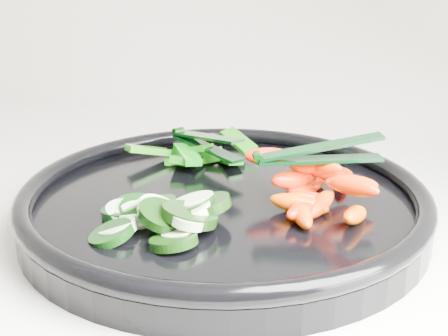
% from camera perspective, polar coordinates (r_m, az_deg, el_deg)
% --- Properties ---
extents(veggie_tray, '(0.43, 0.43, 0.04)m').
position_cam_1_polar(veggie_tray, '(0.57, -0.00, -3.25)').
color(veggie_tray, black).
rests_on(veggie_tray, counter).
extents(cucumber_pile, '(0.13, 0.12, 0.04)m').
position_cam_1_polar(cucumber_pile, '(0.53, -6.28, -4.19)').
color(cucumber_pile, black).
rests_on(cucumber_pile, veggie_tray).
extents(carrot_pile, '(0.14, 0.15, 0.05)m').
position_cam_1_polar(carrot_pile, '(0.56, 8.19, -1.75)').
color(carrot_pile, red).
rests_on(carrot_pile, veggie_tray).
extents(pepper_pile, '(0.13, 0.12, 0.04)m').
position_cam_1_polar(pepper_pile, '(0.67, -2.49, 1.22)').
color(pepper_pile, '#0A6209').
rests_on(pepper_pile, veggie_tray).
extents(tong_carrot, '(0.11, 0.07, 0.02)m').
position_cam_1_polar(tong_carrot, '(0.55, 8.42, 1.32)').
color(tong_carrot, black).
rests_on(tong_carrot, carrot_pile).
extents(tong_pepper, '(0.11, 0.07, 0.02)m').
position_cam_1_polar(tong_pepper, '(0.65, -1.80, 2.45)').
color(tong_pepper, black).
rests_on(tong_pepper, pepper_pile).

